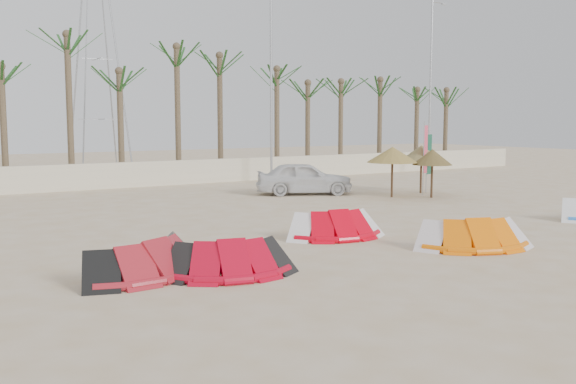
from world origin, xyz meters
TOP-DOWN VIEW (x-y plane):
  - ground at (0.00, 0.00)m, footprint 120.00×120.00m
  - boundary_wall at (0.00, 22.00)m, footprint 60.00×0.30m
  - palm_line at (0.67, 23.50)m, footprint 52.00×4.00m
  - lamp_c at (8.04, 20.00)m, footprint 1.25×0.14m
  - lamp_d at (20.04, 20.00)m, footprint 1.25×0.14m
  - pylon at (1.00, 28.00)m, footprint 3.00×3.00m
  - kite_red_left at (-5.40, 3.63)m, footprint 3.80×2.68m
  - kite_red_mid at (-3.89, 2.63)m, footprint 3.19×2.09m
  - kite_red_right at (0.87, 5.03)m, footprint 3.14×1.97m
  - kite_orange at (3.02, 1.79)m, footprint 3.56×2.50m
  - parasol_left at (9.08, 11.45)m, footprint 2.29×2.29m
  - parasol_mid at (10.43, 10.34)m, footprint 1.76×1.76m
  - parasol_right at (11.35, 11.94)m, footprint 1.95×1.95m
  - flag_pink at (11.12, 11.40)m, footprint 0.44×0.18m
  - flag_green at (11.94, 12.02)m, footprint 0.45×0.12m
  - car at (6.44, 14.54)m, footprint 4.78×3.63m

SIDE VIEW (x-z plane):
  - ground at x=0.00m, z-range 0.00..0.00m
  - pylon at x=1.00m, z-range -7.00..7.00m
  - kite_red_mid at x=-3.89m, z-range -0.03..0.87m
  - kite_red_right at x=0.87m, z-range -0.03..0.87m
  - kite_orange at x=3.02m, z-range -0.03..0.87m
  - kite_red_left at x=-5.40m, z-range -0.03..0.87m
  - boundary_wall at x=0.00m, z-range 0.00..1.30m
  - car at x=6.44m, z-range 0.00..1.52m
  - flag_green at x=11.94m, z-range 0.27..3.20m
  - parasol_mid at x=10.43m, z-range 0.73..2.89m
  - parasol_left at x=9.08m, z-range 0.78..3.04m
  - parasol_right at x=11.35m, z-range 0.78..3.04m
  - flag_pink at x=11.12m, z-range 0.31..3.70m
  - lamp_c at x=8.04m, z-range 0.27..11.27m
  - lamp_d at x=20.04m, z-range 0.27..11.27m
  - palm_line at x=0.67m, z-range 2.59..10.29m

